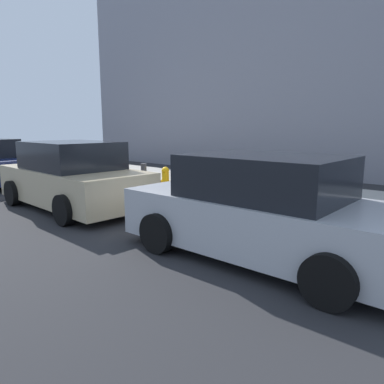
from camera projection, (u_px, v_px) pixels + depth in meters
ground_plane at (151, 203)px, 9.46m from camera, size 40.00×40.00×0.00m
sidewalk_curb at (209, 188)px, 11.31m from camera, size 18.00×5.00×0.14m
building_facade_sidewalk_side at (302, 12)px, 14.73m from camera, size 24.00×3.00×13.26m
suitcase_silver_0 at (270, 199)px, 7.83m from camera, size 0.46×0.24×0.63m
suitcase_maroon_1 at (250, 193)px, 8.17m from camera, size 0.50×0.21×0.94m
suitcase_black_2 at (233, 191)px, 8.51m from camera, size 0.41×0.22×0.92m
suitcase_teal_3 at (217, 191)px, 8.76m from camera, size 0.37×0.25×0.80m
suitcase_olive_4 at (203, 189)px, 9.09m from camera, size 0.49×0.26×0.75m
suitcase_red_5 at (190, 187)px, 9.46m from camera, size 0.43×0.22×0.77m
fire_hydrant at (165, 180)px, 9.92m from camera, size 0.39×0.21×0.75m
bollard_post at (144, 177)px, 10.27m from camera, size 0.16×0.16×0.80m
parking_meter at (339, 178)px, 7.09m from camera, size 0.12×0.09×1.27m
parked_car_silver_0 at (264, 210)px, 5.37m from camera, size 4.39×2.09×1.57m
parked_car_beige_1 at (73, 177)px, 8.73m from camera, size 4.47×2.28×1.63m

